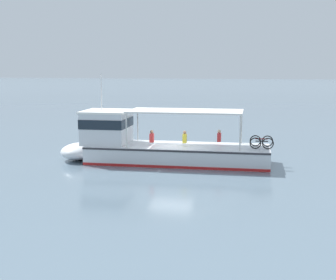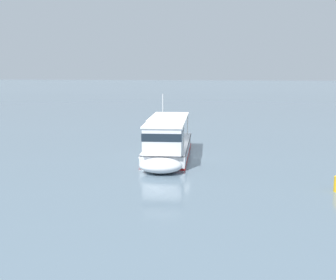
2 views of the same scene
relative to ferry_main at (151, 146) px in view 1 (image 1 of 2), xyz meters
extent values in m
plane|color=slate|center=(-1.33, 0.45, -1.02)|extent=(400.00, 400.00, 0.00)
cube|color=silver|center=(-1.62, -0.04, -0.47)|extent=(10.89, 3.51, 1.10)
ellipsoid|color=silver|center=(4.58, 0.14, -0.47)|extent=(2.29, 3.01, 1.01)
cube|color=red|center=(-1.62, -0.04, -0.92)|extent=(10.89, 3.55, 0.16)
cube|color=#2D2D33|center=(-1.62, -0.04, 0.00)|extent=(10.89, 3.57, 0.10)
cube|color=silver|center=(2.78, 0.08, 1.03)|extent=(2.68, 2.79, 1.90)
cube|color=#19232D|center=(2.78, 0.08, 1.37)|extent=(2.72, 2.86, 0.56)
cube|color=white|center=(2.78, 0.08, 2.04)|extent=(2.84, 2.96, 0.12)
cube|color=white|center=(-2.07, -0.06, 2.13)|extent=(6.78, 3.14, 0.10)
cylinder|color=silver|center=(1.14, 1.40, 1.08)|extent=(0.08, 0.08, 2.00)
cylinder|color=silver|center=(1.22, -1.32, 1.08)|extent=(0.08, 0.08, 2.00)
cylinder|color=silver|center=(-5.35, 1.21, 1.08)|extent=(0.08, 0.08, 2.00)
cylinder|color=silver|center=(-5.27, -1.51, 1.08)|extent=(0.08, 0.08, 2.00)
cylinder|color=silver|center=(3.08, 0.09, 3.20)|extent=(0.06, 0.06, 2.20)
sphere|color=white|center=(1.83, -1.72, -0.52)|extent=(0.36, 0.36, 0.36)
sphere|color=white|center=(-1.46, -1.82, -0.52)|extent=(0.36, 0.36, 0.36)
sphere|color=white|center=(-4.56, -1.91, -0.52)|extent=(0.36, 0.36, 0.36)
torus|color=black|center=(-6.18, 0.27, 0.41)|extent=(0.66, 0.08, 0.66)
torus|color=black|center=(-6.88, 0.25, 0.41)|extent=(0.66, 0.08, 0.66)
cylinder|color=#232328|center=(-6.53, 0.26, 0.53)|extent=(0.70, 0.08, 0.06)
torus|color=black|center=(-6.15, -0.63, 0.41)|extent=(0.66, 0.08, 0.66)
torus|color=black|center=(-6.85, -0.65, 0.41)|extent=(0.66, 0.08, 0.66)
cylinder|color=maroon|center=(-6.50, -0.64, 0.53)|extent=(0.70, 0.08, 0.06)
cube|color=red|center=(-4.02, -0.64, 0.54)|extent=(0.23, 0.33, 0.52)
sphere|color=beige|center=(-4.02, -0.64, 0.91)|extent=(0.20, 0.20, 0.20)
cube|color=yellow|center=(-2.07, 0.24, 0.54)|extent=(0.23, 0.33, 0.52)
sphere|color=#9E7051|center=(-2.07, 0.24, 0.91)|extent=(0.20, 0.20, 0.20)
cube|color=red|center=(-0.11, 0.37, 0.54)|extent=(0.23, 0.33, 0.52)
sphere|color=#9E7051|center=(-0.11, 0.37, 0.91)|extent=(0.20, 0.20, 0.20)
camera|label=1|loc=(-6.71, 27.06, 4.72)|focal=50.07mm
camera|label=2|loc=(34.33, 4.15, 6.22)|focal=48.33mm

